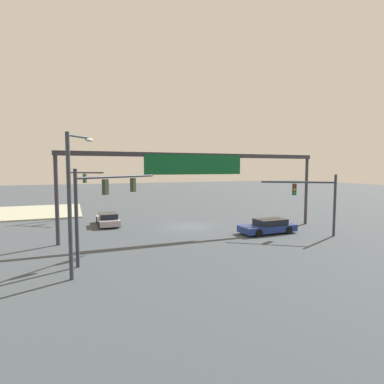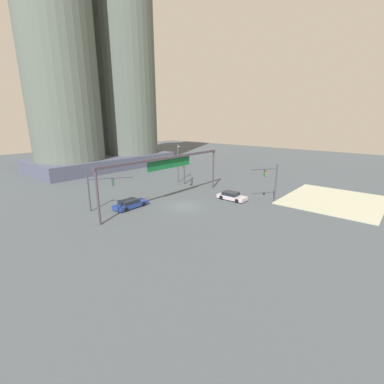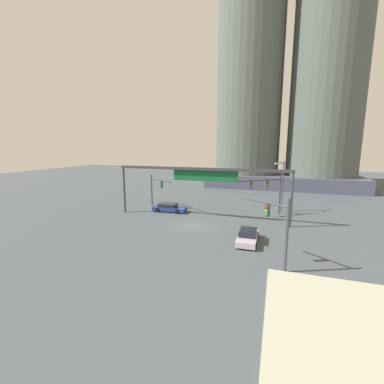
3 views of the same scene
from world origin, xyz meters
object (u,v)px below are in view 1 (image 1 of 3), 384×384
at_px(traffic_signal_opposite_side, 104,195).
at_px(sedan_car_waiting_far, 268,226).
at_px(traffic_signal_near_corner, 315,195).
at_px(traffic_signal_cross_street, 77,185).
at_px(sedan_car_approaching, 108,219).
at_px(streetlamp_curved_arm, 72,195).

relative_size(traffic_signal_opposite_side, sedan_car_waiting_far, 1.13).
bearing_deg(traffic_signal_near_corner, traffic_signal_opposite_side, 34.84).
xyz_separation_m(traffic_signal_cross_street, sedan_car_approaching, (-2.68, 4.89, -3.07)).
height_order(streetlamp_curved_arm, sedan_car_waiting_far, streetlamp_curved_arm).
bearing_deg(streetlamp_curved_arm, sedan_car_waiting_far, -30.83).
distance_m(traffic_signal_cross_street, sedan_car_approaching, 6.36).
relative_size(traffic_signal_near_corner, traffic_signal_cross_street, 0.88).
bearing_deg(sedan_car_waiting_far, sedan_car_approaching, -36.86).
bearing_deg(traffic_signal_near_corner, sedan_car_waiting_far, 0.38).
relative_size(traffic_signal_near_corner, streetlamp_curved_arm, 0.69).
height_order(traffic_signal_near_corner, sedan_car_approaching, traffic_signal_near_corner).
xyz_separation_m(traffic_signal_near_corner, traffic_signal_cross_street, (17.95, -15.67, 0.30)).
relative_size(traffic_signal_cross_street, sedan_car_waiting_far, 1.15).
bearing_deg(streetlamp_curved_arm, traffic_signal_near_corner, -39.73).
height_order(traffic_signal_near_corner, traffic_signal_cross_street, traffic_signal_cross_street).
distance_m(traffic_signal_opposite_side, streetlamp_curved_arm, 3.57).
relative_size(traffic_signal_opposite_side, traffic_signal_cross_street, 0.98).
height_order(traffic_signal_opposite_side, streetlamp_curved_arm, streetlamp_curved_arm).
relative_size(traffic_signal_near_corner, sedan_car_approaching, 1.13).
xyz_separation_m(streetlamp_curved_arm, sedan_car_approaching, (-3.15, -14.00, -3.64)).
bearing_deg(sedan_car_approaching, sedan_car_waiting_far, -125.37).
relative_size(traffic_signal_near_corner, traffic_signal_opposite_side, 0.90).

